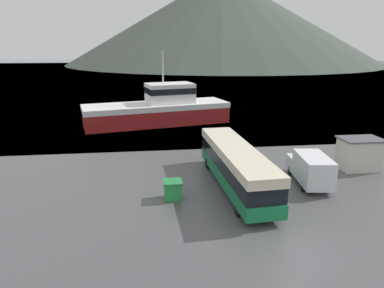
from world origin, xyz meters
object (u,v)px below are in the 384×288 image
(fishing_boat, at_px, (159,109))
(storage_bin, at_px, (173,190))
(dock_kiosk, at_px, (359,154))
(tour_bus, at_px, (236,165))
(delivery_van, at_px, (310,168))

(fishing_boat, bearing_deg, storage_bin, 167.25)
(storage_bin, height_order, dock_kiosk, dock_kiosk)
(tour_bus, bearing_deg, delivery_van, -4.05)
(fishing_boat, xyz_separation_m, dock_kiosk, (16.15, -19.61, -0.67))
(dock_kiosk, bearing_deg, tour_bus, -167.86)
(delivery_van, relative_size, storage_bin, 4.39)
(delivery_van, xyz_separation_m, storage_bin, (-10.45, -1.36, -0.59))
(delivery_van, relative_size, dock_kiosk, 1.68)
(fishing_boat, bearing_deg, delivery_van, -167.54)
(delivery_van, height_order, fishing_boat, fishing_boat)
(storage_bin, distance_m, dock_kiosk, 16.45)
(delivery_van, bearing_deg, fishing_boat, 122.50)
(fishing_boat, distance_m, dock_kiosk, 25.42)
(dock_kiosk, bearing_deg, storage_bin, -166.31)
(tour_bus, distance_m, fishing_boat, 22.58)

